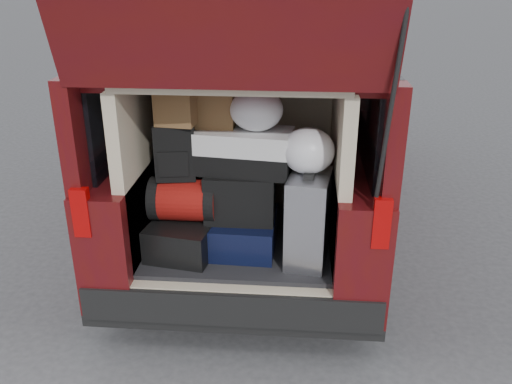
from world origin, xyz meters
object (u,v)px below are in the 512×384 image
black_hardshell (187,233)px  backpack (175,152)px  red_duffel (184,199)px  black_soft_case (240,197)px  twotone_duffel (243,151)px  silver_roller (308,219)px  navy_hardshell (245,232)px

black_hardshell → backpack: (-0.05, 0.01, 0.58)m
red_duffel → black_soft_case: 0.37m
black_hardshell → backpack: bearing=176.7°
red_duffel → twotone_duffel: bearing=12.3°
black_hardshell → silver_roller: 0.84m
silver_roller → black_soft_case: (-0.45, 0.11, 0.09)m
silver_roller → twotone_duffel: twotone_duffel is taller
navy_hardshell → silver_roller: silver_roller is taller
black_soft_case → twotone_duffel: 0.31m
black_hardshell → silver_roller: size_ratio=0.95×
red_duffel → backpack: backpack is taller
navy_hardshell → backpack: bearing=-172.9°
silver_roller → red_duffel: 0.83m
silver_roller → black_soft_case: 0.47m
silver_roller → red_duffel: silver_roller is taller
silver_roller → black_soft_case: size_ratio=1.32×
black_hardshell → backpack: backpack is taller
black_hardshell → twotone_duffel: (0.38, 0.07, 0.57)m
red_duffel → backpack: size_ratio=1.19×
black_soft_case → silver_roller: bearing=-13.5°
black_hardshell → black_soft_case: (0.36, 0.02, 0.27)m
black_hardshell → twotone_duffel: 0.70m
black_soft_case → twotone_duffel: bearing=69.3°
navy_hardshell → twotone_duffel: (-0.01, 0.03, 0.58)m
black_hardshell → silver_roller: bearing=3.4°
backpack → black_hardshell: bearing=-21.0°
navy_hardshell → backpack: (-0.44, -0.04, 0.58)m
navy_hardshell → red_duffel: size_ratio=1.19×
black_soft_case → backpack: backpack is taller
twotone_duffel → black_soft_case: bearing=-103.8°
red_duffel → twotone_duffel: 0.51m
twotone_duffel → silver_roller: bearing=-13.4°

